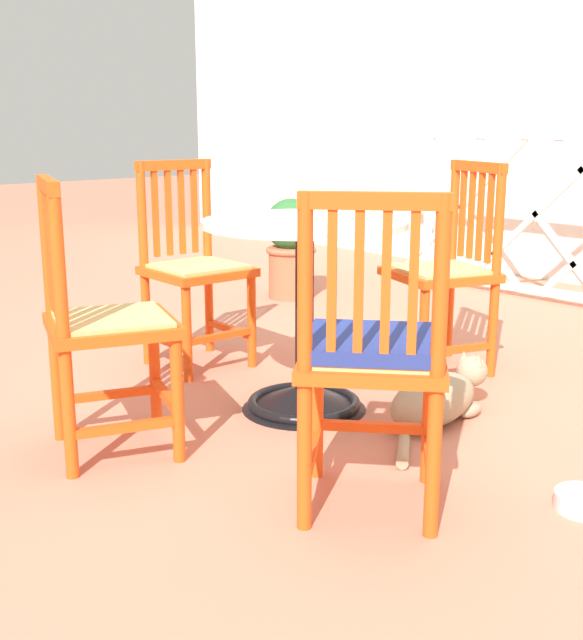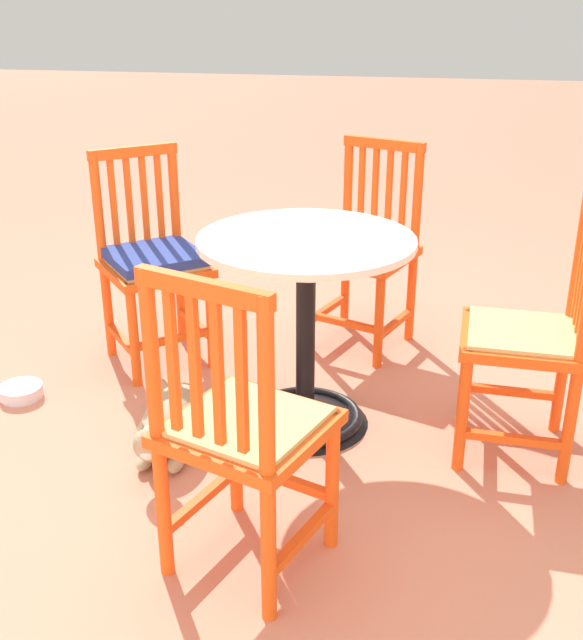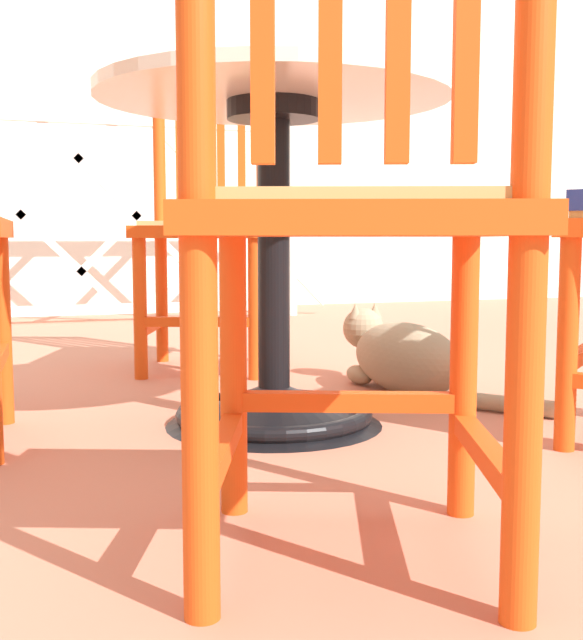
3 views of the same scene
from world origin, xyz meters
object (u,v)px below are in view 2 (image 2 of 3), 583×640
at_px(orange_chair_tucked_in, 242,433).
at_px(orange_chair_facing_out, 366,253).
at_px(cafe_table, 305,354).
at_px(pet_water_bowl, 21,391).
at_px(orange_chair_by_planter, 153,263).
at_px(orange_chair_at_corner, 530,339).
at_px(tabby_cat, 169,425).

xyz_separation_m(orange_chair_tucked_in, orange_chair_facing_out, (-0.17, -1.58, 0.00)).
bearing_deg(cafe_table, pet_water_bowl, 0.93).
distance_m(cafe_table, orange_chair_by_planter, 0.86).
distance_m(orange_chair_at_corner, orange_chair_by_planter, 1.57).
bearing_deg(orange_chair_by_planter, cafe_table, 149.76).
distance_m(orange_chair_by_planter, tabby_cat, 0.82).
bearing_deg(orange_chair_by_planter, pet_water_bowl, 45.94).
distance_m(orange_chair_at_corner, pet_water_bowl, 1.97).
distance_m(cafe_table, orange_chair_at_corner, 0.79).
height_order(cafe_table, orange_chair_at_corner, orange_chair_at_corner).
bearing_deg(pet_water_bowl, orange_chair_tucked_in, 144.76).
xyz_separation_m(orange_chair_facing_out, orange_chair_by_planter, (0.86, 0.34, 0.01)).
relative_size(orange_chair_by_planter, tabby_cat, 1.27).
xyz_separation_m(cafe_table, orange_chair_by_planter, (0.73, -0.42, 0.16)).
distance_m(cafe_table, tabby_cat, 0.55).
xyz_separation_m(orange_chair_at_corner, pet_water_bowl, (1.93, -0.03, -0.41)).
bearing_deg(orange_chair_tucked_in, tabby_cat, -53.02).
bearing_deg(orange_chair_tucked_in, pet_water_bowl, -35.24).
xyz_separation_m(cafe_table, pet_water_bowl, (1.15, 0.02, -0.26)).
xyz_separation_m(orange_chair_by_planter, pet_water_bowl, (0.43, 0.44, -0.42)).
bearing_deg(cafe_table, orange_chair_tucked_in, 87.70).
distance_m(orange_chair_facing_out, pet_water_bowl, 1.57).
xyz_separation_m(orange_chair_facing_out, pet_water_bowl, (1.29, 0.79, -0.41)).
bearing_deg(orange_chair_by_planter, orange_chair_tucked_in, 119.33).
relative_size(orange_chair_tucked_in, tabby_cat, 1.27).
distance_m(orange_chair_tucked_in, tabby_cat, 0.76).
xyz_separation_m(orange_chair_at_corner, tabby_cat, (1.21, 0.22, -0.34)).
bearing_deg(orange_chair_at_corner, cafe_table, -3.50).
bearing_deg(pet_water_bowl, tabby_cat, 160.76).
height_order(orange_chair_tucked_in, orange_chair_by_planter, same).
xyz_separation_m(orange_chair_tucked_in, tabby_cat, (0.41, -0.54, -0.34)).
relative_size(orange_chair_facing_out, orange_chair_by_planter, 1.00).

